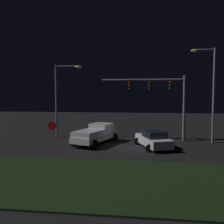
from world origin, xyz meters
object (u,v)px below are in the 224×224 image
traffic_signal_gantry (159,92)px  stop_sign (52,129)px  street_lamp_left (62,91)px  street_lamp_right (209,85)px  car_sedan (153,139)px  pickup_truck (96,133)px

traffic_signal_gantry → stop_sign: bearing=-156.5°
street_lamp_left → street_lamp_right: street_lamp_right is taller
car_sedan → traffic_signal_gantry: traffic_signal_gantry is taller
pickup_truck → street_lamp_left: street_lamp_left is taller
street_lamp_left → stop_sign: 5.74m
pickup_truck → car_sedan: 5.41m
street_lamp_left → stop_sign: bearing=-82.0°
traffic_signal_gantry → street_lamp_right: (4.63, -0.62, 0.66)m
street_lamp_right → car_sedan: bearing=-150.6°
street_lamp_left → street_lamp_right: bearing=-4.0°
pickup_truck → street_lamp_right: (10.59, 1.74, 4.56)m
car_sedan → stop_sign: bearing=73.6°
traffic_signal_gantry → street_lamp_left: (-10.22, 0.43, 0.05)m
street_lamp_right → stop_sign: size_ratio=4.03×
traffic_signal_gantry → street_lamp_right: street_lamp_right is taller
pickup_truck → car_sedan: (5.26, -1.27, -0.26)m
street_lamp_left → street_lamp_right: size_ratio=0.86×
car_sedan → pickup_truck: bearing=56.6°
traffic_signal_gantry → stop_sign: 10.96m
pickup_truck → traffic_signal_gantry: 7.51m
traffic_signal_gantry → street_lamp_left: 10.22m
pickup_truck → car_sedan: bearing=-83.9°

